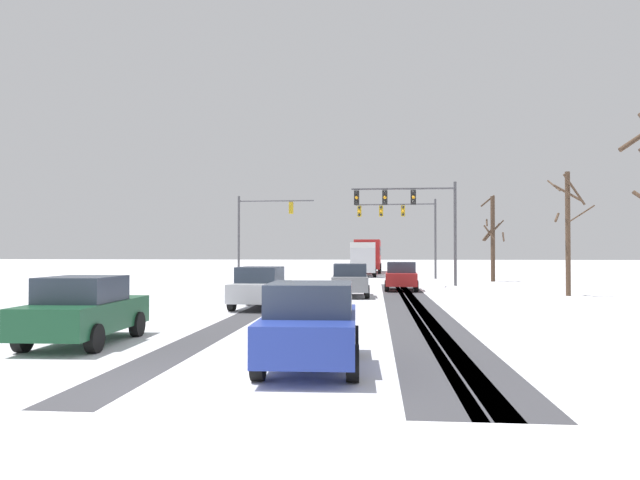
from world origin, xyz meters
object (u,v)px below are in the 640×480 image
at_px(car_grey_second, 350,280).
at_px(car_dark_green_fourth, 84,310).
at_px(traffic_signal_near_right, 413,210).
at_px(car_blue_fifth, 311,324).
at_px(car_red_lead, 401,276).
at_px(car_silver_third, 261,287).
at_px(bare_tree_sidewalk_far, 493,237).
at_px(bare_tree_sidewalk_mid, 568,228).
at_px(bus_oncoming, 368,254).
at_px(traffic_signal_far_right, 403,220).
at_px(box_truck_delivery, 363,258).
at_px(traffic_signal_far_left, 259,223).

distance_m(car_grey_second, car_dark_green_fourth, 16.46).
height_order(traffic_signal_near_right, car_blue_fifth, traffic_signal_near_right).
xyz_separation_m(traffic_signal_near_right, car_red_lead, (-0.85, -2.86, -3.99)).
xyz_separation_m(car_red_lead, car_silver_third, (-5.93, -11.13, 0.00)).
xyz_separation_m(car_red_lead, bare_tree_sidewalk_far, (7.18, 10.78, 2.50)).
bearing_deg(bare_tree_sidewalk_far, car_red_lead, -123.65).
height_order(car_blue_fifth, bare_tree_sidewalk_far, bare_tree_sidewalk_far).
bearing_deg(car_silver_third, bare_tree_sidewalk_mid, 28.90).
distance_m(car_red_lead, car_grey_second, 5.58).
xyz_separation_m(traffic_signal_near_right, car_blue_fifth, (-3.56, -25.50, -3.99)).
relative_size(car_silver_third, bus_oncoming, 0.38).
bearing_deg(car_silver_third, car_grey_second, 62.69).
relative_size(traffic_signal_near_right, car_red_lead, 1.56).
distance_m(car_dark_green_fourth, car_blue_fifth, 6.17).
bearing_deg(bare_tree_sidewalk_far, bare_tree_sidewalk_mid, -86.24).
xyz_separation_m(traffic_signal_near_right, car_dark_green_fourth, (-9.27, -23.18, -3.99)).
bearing_deg(bare_tree_sidewalk_mid, bus_oncoming, 107.81).
height_order(traffic_signal_near_right, bus_oncoming, traffic_signal_near_right).
bearing_deg(traffic_signal_near_right, car_red_lead, -106.60).
relative_size(car_blue_fifth, bare_tree_sidewalk_far, 0.64).
xyz_separation_m(car_blue_fifth, bare_tree_sidewalk_mid, (10.81, 19.26, 2.59)).
bearing_deg(car_red_lead, traffic_signal_far_right, 87.02).
distance_m(car_red_lead, bare_tree_sidewalk_mid, 9.16).
bearing_deg(car_blue_fifth, box_truck_delivery, 89.85).
height_order(car_red_lead, car_silver_third, same).
xyz_separation_m(traffic_signal_near_right, box_truck_delivery, (-3.45, 16.54, -3.17)).
relative_size(car_silver_third, bare_tree_sidewalk_mid, 0.67).
relative_size(traffic_signal_near_right, box_truck_delivery, 0.87).
relative_size(car_dark_green_fourth, bare_tree_sidewalk_mid, 0.67).
height_order(traffic_signal_far_right, bare_tree_sidewalk_mid, traffic_signal_far_right).
bearing_deg(car_dark_green_fourth, bare_tree_sidewalk_far, 63.36).
xyz_separation_m(traffic_signal_far_left, car_red_lead, (10.34, -10.88, -3.60)).
distance_m(traffic_signal_far_left, car_red_lead, 15.44).
xyz_separation_m(traffic_signal_near_right, car_grey_second, (-3.56, -7.74, -3.99)).
bearing_deg(bare_tree_sidewalk_far, traffic_signal_far_left, 179.68).
xyz_separation_m(traffic_signal_far_right, bare_tree_sidewalk_mid, (7.33, -18.40, -1.40)).
bearing_deg(traffic_signal_far_right, car_dark_green_fourth, -104.60).
bearing_deg(box_truck_delivery, bus_oncoming, 87.51).
bearing_deg(car_red_lead, traffic_signal_far_left, 133.55).
bearing_deg(traffic_signal_far_left, car_silver_third, -78.66).
xyz_separation_m(car_grey_second, bare_tree_sidewalk_far, (9.88, 15.67, 2.50)).
relative_size(traffic_signal_near_right, car_blue_fifth, 1.57).
bearing_deg(bare_tree_sidewalk_far, car_silver_third, -120.89).
xyz_separation_m(car_silver_third, car_dark_green_fourth, (-2.49, -9.19, 0.00)).
relative_size(car_blue_fifth, bare_tree_sidewalk_mid, 0.67).
xyz_separation_m(car_grey_second, car_dark_green_fourth, (-5.72, -15.43, 0.00)).
xyz_separation_m(traffic_signal_far_left, bus_oncoming, (8.15, 17.81, -2.43)).
bearing_deg(box_truck_delivery, traffic_signal_far_left, -132.31).
distance_m(traffic_signal_far_right, car_grey_second, 20.60).
distance_m(traffic_signal_near_right, box_truck_delivery, 17.19).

